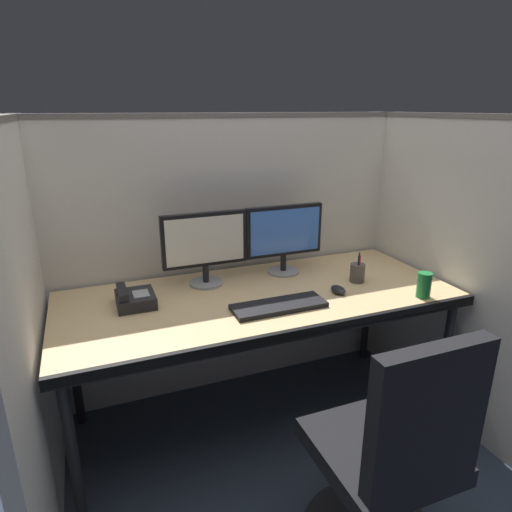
# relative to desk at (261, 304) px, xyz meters

# --- Properties ---
(ground_plane) EXTENTS (8.00, 8.00, 0.00)m
(ground_plane) POSITION_rel_desk_xyz_m (0.00, -0.29, -0.69)
(ground_plane) COLOR #2D3847
(cubicle_partition_rear) EXTENTS (2.21, 0.06, 1.57)m
(cubicle_partition_rear) POSITION_rel_desk_xyz_m (0.00, 0.46, 0.10)
(cubicle_partition_rear) COLOR beige
(cubicle_partition_rear) RESTS_ON ground
(cubicle_partition_left) EXTENTS (0.06, 1.41, 1.57)m
(cubicle_partition_left) POSITION_rel_desk_xyz_m (-0.99, -0.09, 0.10)
(cubicle_partition_left) COLOR beige
(cubicle_partition_left) RESTS_ON ground
(cubicle_partition_right) EXTENTS (0.06, 1.41, 1.57)m
(cubicle_partition_right) POSITION_rel_desk_xyz_m (0.99, -0.09, 0.10)
(cubicle_partition_right) COLOR beige
(cubicle_partition_right) RESTS_ON ground
(desk) EXTENTS (1.90, 0.80, 0.74)m
(desk) POSITION_rel_desk_xyz_m (0.00, 0.00, 0.00)
(desk) COLOR tan
(desk) RESTS_ON ground
(office_chair) EXTENTS (0.52, 0.52, 0.97)m
(office_chair) POSITION_rel_desk_xyz_m (0.12, -0.86, -0.33)
(office_chair) COLOR black
(office_chair) RESTS_ON ground
(monitor_left) EXTENTS (0.43, 0.17, 0.37)m
(monitor_left) POSITION_rel_desk_xyz_m (-0.21, 0.23, 0.27)
(monitor_left) COLOR gray
(monitor_left) RESTS_ON desk
(monitor_right) EXTENTS (0.43, 0.17, 0.37)m
(monitor_right) POSITION_rel_desk_xyz_m (0.23, 0.24, 0.27)
(monitor_right) COLOR gray
(monitor_right) RESTS_ON desk
(keyboard_main) EXTENTS (0.43, 0.15, 0.02)m
(keyboard_main) POSITION_rel_desk_xyz_m (0.02, -0.16, 0.06)
(keyboard_main) COLOR black
(keyboard_main) RESTS_ON desk
(computer_mouse) EXTENTS (0.06, 0.10, 0.04)m
(computer_mouse) POSITION_rel_desk_xyz_m (0.36, -0.11, 0.07)
(computer_mouse) COLOR black
(computer_mouse) RESTS_ON desk
(soda_can) EXTENTS (0.07, 0.07, 0.12)m
(soda_can) POSITION_rel_desk_xyz_m (0.71, -0.30, 0.11)
(soda_can) COLOR #197233
(soda_can) RESTS_ON desk
(desk_phone) EXTENTS (0.17, 0.19, 0.09)m
(desk_phone) POSITION_rel_desk_xyz_m (-0.58, 0.10, 0.08)
(desk_phone) COLOR black
(desk_phone) RESTS_ON desk
(pen_cup) EXTENTS (0.08, 0.08, 0.16)m
(pen_cup) POSITION_rel_desk_xyz_m (0.53, -0.02, 0.10)
(pen_cup) COLOR #4C4742
(pen_cup) RESTS_ON desk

